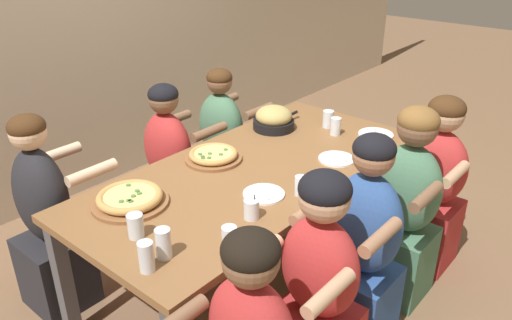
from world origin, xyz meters
The scene contains 23 objects.
ground_plane centered at (0.00, 0.00, 0.00)m, with size 18.00×18.00×0.00m, color brown.
dining_table centered at (0.00, 0.00, 0.67)m, with size 2.09×0.97×0.74m.
pizza_board_main centered at (-0.08, 0.25, 0.77)m, with size 0.33×0.33×0.05m.
pizza_board_second centered at (-0.69, 0.21, 0.77)m, with size 0.37×0.37×0.06m.
skillet_bowl centered at (0.52, 0.28, 0.81)m, with size 0.39×0.27×0.15m.
empty_plate_a centered at (0.38, -0.28, 0.75)m, with size 0.21×0.21×0.02m.
empty_plate_b centered at (-0.20, -0.22, 0.75)m, with size 0.21×0.21×0.02m.
empty_plate_c centered at (0.85, -0.28, 0.75)m, with size 0.22×0.22×0.02m.
cocktail_glass_blue centered at (-0.40, -0.31, 0.78)m, with size 0.07×0.07×0.12m.
drinking_glass_a centered at (0.69, -0.08, 0.79)m, with size 0.07×0.07×0.11m.
drinking_glass_b centered at (-0.08, -0.36, 0.78)m, with size 0.06×0.06×0.10m.
drinking_glass_c centered at (-0.64, -0.40, 0.79)m, with size 0.07×0.07×0.11m.
drinking_glass_d centered at (-0.85, -0.24, 0.80)m, with size 0.06×0.06×0.13m.
drinking_glass_e centered at (0.77, 0.03, 0.79)m, with size 0.07×0.07×0.11m.
drinking_glass_f centered at (-0.95, -0.25, 0.80)m, with size 0.06×0.06×0.13m.
drinking_glass_g centered at (-0.84, -0.03, 0.79)m, with size 0.07×0.07×0.11m.
diner_near_midleft centered at (-0.42, -0.70, 0.52)m, with size 0.51×0.40×1.11m.
diner_far_left centered at (-0.88, 0.70, 0.52)m, with size 0.51×0.40×1.14m.
diner_near_midright centered at (0.43, -0.70, 0.53)m, with size 0.51×0.40×1.14m.
diner_near_right centered at (0.82, -0.70, 0.51)m, with size 0.51×0.40×1.10m.
diner_far_midright centered at (0.45, 0.70, 0.49)m, with size 0.51×0.40×1.08m.
diner_near_center centered at (-0.03, -0.70, 0.52)m, with size 0.51×0.40×1.14m.
diner_far_center centered at (-0.03, 0.70, 0.50)m, with size 0.51×0.40×1.09m.
Camera 1 is at (-1.87, -1.59, 1.98)m, focal length 35.00 mm.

